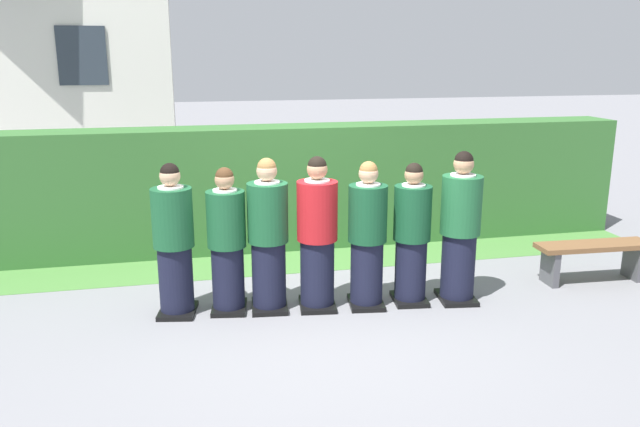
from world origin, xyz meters
TOP-DOWN VIEW (x-y plane):
  - ground_plane at (0.00, 0.00)m, footprint 60.00×60.00m
  - student_front_row_0 at (-1.52, 0.15)m, footprint 0.45×0.52m
  - student_front_row_1 at (-0.98, 0.12)m, footprint 0.43×0.52m
  - student_front_row_2 at (-0.55, 0.06)m, footprint 0.43×0.51m
  - student_in_red_blazer at (-0.03, -0.00)m, footprint 0.44×0.52m
  - student_front_row_4 at (0.50, -0.07)m, footprint 0.43×0.53m
  - student_front_row_5 at (1.01, -0.08)m, footprint 0.41×0.49m
  - student_front_row_6 at (1.54, -0.15)m, footprint 0.45×0.56m
  - hedge at (0.00, 2.34)m, footprint 9.99×0.70m
  - school_building_main at (-4.47, 8.60)m, footprint 6.35×3.86m
  - wooden_bench at (3.38, 0.05)m, footprint 1.41×0.42m
  - lawn_strip at (0.00, 1.54)m, footprint 9.99×0.90m

SIDE VIEW (x-z plane):
  - ground_plane at x=0.00m, z-range 0.00..0.00m
  - lawn_strip at x=0.00m, z-range 0.00..0.01m
  - wooden_bench at x=3.38m, z-range 0.11..0.59m
  - student_front_row_1 at x=-0.98m, z-range -0.04..1.52m
  - student_front_row_5 at x=1.01m, z-range -0.04..1.53m
  - student_front_row_4 at x=0.50m, z-range -0.04..1.56m
  - student_front_row_0 at x=-1.52m, z-range -0.04..1.58m
  - student_front_row_2 at x=-0.55m, z-range -0.04..1.61m
  - student_in_red_blazer at x=-0.03m, z-range -0.04..1.62m
  - student_front_row_6 at x=1.54m, z-range -0.04..1.65m
  - hedge at x=0.00m, z-range 0.00..1.71m
  - school_building_main at x=-4.47m, z-range 0.08..6.12m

